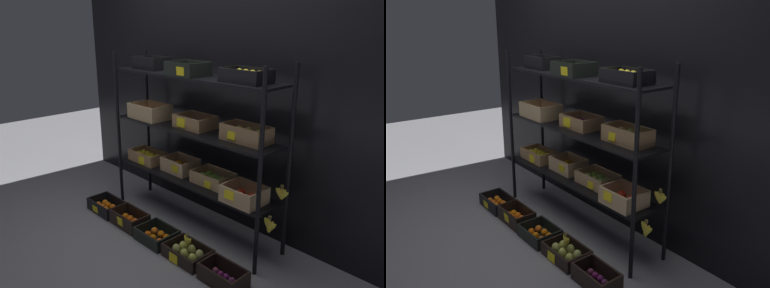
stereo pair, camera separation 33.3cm
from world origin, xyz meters
The scene contains 9 objects.
ground_plane centered at (0.00, 0.00, 0.00)m, with size 10.00×10.00×0.00m, color gray.
storefront_wall centered at (0.00, 0.38, 1.21)m, with size 4.11×0.12×2.41m, color black.
display_rack centered at (0.01, 0.00, 0.88)m, with size 1.84×0.39×1.51m.
crate_ground_tangerine centered at (-0.75, -0.43, 0.04)m, with size 0.37×0.24×0.12m.
crate_ground_left_tangerine centered at (-0.37, -0.43, 0.05)m, with size 0.36×0.22×0.14m.
crate_ground_center_tangerine centered at (0.00, -0.41, 0.04)m, with size 0.33×0.26×0.11m.
crate_ground_pear centered at (0.38, -0.41, 0.05)m, with size 0.36×0.25×0.11m.
crate_ground_plum centered at (0.77, -0.43, 0.05)m, with size 0.34×0.20×0.13m.
banana_bunch_loose centered at (0.37, -0.41, 0.16)m, with size 0.10×0.04×0.11m.
Camera 1 is at (2.29, -2.20, 1.78)m, focal length 36.24 mm.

